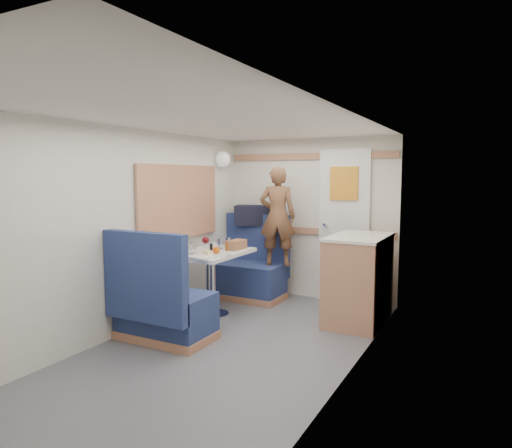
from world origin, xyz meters
The scene contains 28 objects.
floor centered at (0.00, 0.00, 0.00)m, with size 4.50×4.50×0.00m, color #515156.
ceiling centered at (0.00, 0.00, 2.00)m, with size 4.50×4.50×0.00m, color silver.
wall_back centered at (0.00, 2.25, 1.00)m, with size 2.20×0.02×2.00m, color silver.
wall_left centered at (-1.10, 0.00, 1.00)m, with size 0.02×4.50×2.00m, color silver.
wall_right centered at (1.10, 0.00, 1.00)m, with size 0.02×4.50×2.00m, color silver.
oak_trim_low centered at (0.00, 2.23, 0.85)m, with size 2.15×0.02×0.08m, color #A36749.
oak_trim_high centered at (0.00, 2.23, 1.78)m, with size 2.15×0.02×0.08m, color #A36749.
side_window centered at (-1.08, 1.00, 1.25)m, with size 0.04×1.30×0.72m, color #9DAD93.
rear_door centered at (0.45, 2.22, 0.97)m, with size 0.62×0.12×1.86m.
dinette_table centered at (-0.65, 1.00, 0.57)m, with size 0.62×0.92×0.72m.
bench_far centered at (-0.65, 1.86, 0.30)m, with size 0.90×0.59×1.05m.
bench_near centered at (-0.65, 0.14, 0.30)m, with size 0.90×0.59×1.05m.
ledge centered at (-0.65, 2.12, 0.88)m, with size 0.90×0.14×0.04m, color #A36749.
dome_light centered at (-1.04, 1.85, 1.75)m, with size 0.20×0.20×0.20m, color white.
galley_counter centered at (0.82, 1.55, 0.47)m, with size 0.57×0.92×0.92m.
person centered at (-0.28, 1.88, 1.05)m, with size 0.44×0.29×1.20m, color brown.
duffel_bag centered at (-0.69, 2.12, 1.03)m, with size 0.54×0.26×0.26m, color black.
tray centered at (-0.51, 0.70, 0.73)m, with size 0.29×0.38×0.02m, color silver.
orange_fruit centered at (-0.47, 0.81, 0.77)m, with size 0.07×0.07×0.07m, color orange.
cheese_block centered at (-0.55, 0.75, 0.76)m, with size 0.10×0.06×0.04m, color #E1D182.
wine_glass centered at (-0.69, 0.93, 0.84)m, with size 0.08×0.08×0.17m.
tumbler_left centered at (-0.74, 0.77, 0.78)m, with size 0.08×0.08×0.12m, color white.
tumbler_mid centered at (-0.68, 1.38, 0.77)m, with size 0.07×0.07×0.11m, color white.
tumbler_right centered at (-0.68, 1.21, 0.78)m, with size 0.07×0.07×0.11m, color white.
beer_glass centered at (-0.53, 1.14, 0.77)m, with size 0.06×0.06×0.09m, color brown.
pepper_grinder centered at (-0.62, 0.93, 0.77)m, with size 0.04×0.04×0.09m, color black.
salt_grinder centered at (-0.68, 1.09, 0.76)m, with size 0.04×0.04×0.09m, color silver.
bread_loaf centered at (-0.49, 1.24, 0.77)m, with size 0.14×0.25×0.10m, color brown.
Camera 1 is at (2.05, -3.12, 1.54)m, focal length 32.00 mm.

